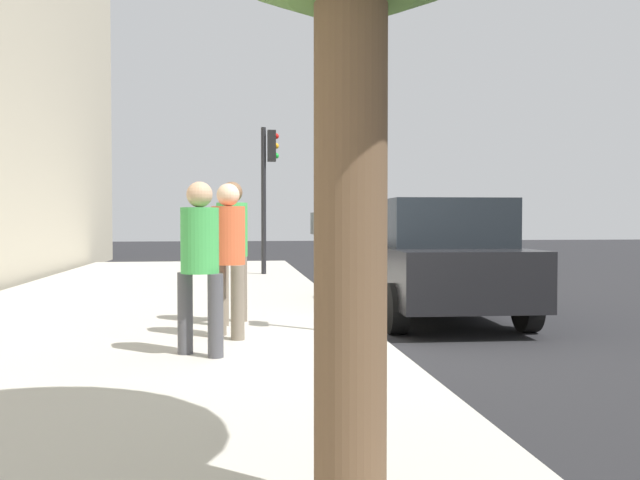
# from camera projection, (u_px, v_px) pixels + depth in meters

# --- Properties ---
(ground_plane) EXTENTS (80.00, 80.00, 0.00)m
(ground_plane) POSITION_uv_depth(u_px,v_px,m) (376.00, 345.00, 7.73)
(ground_plane) COLOR #232326
(ground_plane) RESTS_ON ground
(sidewalk_slab) EXTENTS (28.00, 6.00, 0.15)m
(sidewalk_slab) POSITION_uv_depth(u_px,v_px,m) (113.00, 345.00, 7.34)
(sidewalk_slab) COLOR #B7B2A8
(sidewalk_slab) RESTS_ON ground_plane
(parking_meter) EXTENTS (0.36, 0.12, 1.41)m
(parking_meter) POSITION_uv_depth(u_px,v_px,m) (317.00, 245.00, 7.88)
(parking_meter) COLOR gray
(parking_meter) RESTS_ON sidewalk_slab
(pedestrian_at_meter) EXTENTS (0.47, 0.38, 1.73)m
(pedestrian_at_meter) POSITION_uv_depth(u_px,v_px,m) (228.00, 247.00, 7.35)
(pedestrian_at_meter) COLOR #726656
(pedestrian_at_meter) RESTS_ON sidewalk_slab
(pedestrian_bystander) EXTENTS (0.37, 0.45, 1.69)m
(pedestrian_bystander) POSITION_uv_depth(u_px,v_px,m) (200.00, 255.00, 6.36)
(pedestrian_bystander) COLOR #47474C
(pedestrian_bystander) RESTS_ON sidewalk_slab
(parking_officer) EXTENTS (0.47, 0.39, 1.81)m
(parking_officer) POSITION_uv_depth(u_px,v_px,m) (232.00, 239.00, 8.35)
(parking_officer) COLOR #726656
(parking_officer) RESTS_ON sidewalk_slab
(parked_sedan_near) EXTENTS (4.47, 2.10, 1.77)m
(parked_sedan_near) POSITION_uv_depth(u_px,v_px,m) (435.00, 258.00, 9.90)
(parked_sedan_near) COLOR black
(parked_sedan_near) RESTS_ON ground_plane
(traffic_signal) EXTENTS (0.24, 0.44, 3.60)m
(traffic_signal) POSITION_uv_depth(u_px,v_px,m) (268.00, 175.00, 16.13)
(traffic_signal) COLOR black
(traffic_signal) RESTS_ON sidewalk_slab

